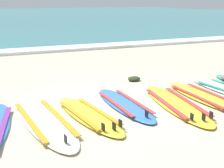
# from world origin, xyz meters

# --- Properties ---
(ground_plane) EXTENTS (80.00, 80.00, 0.00)m
(ground_plane) POSITION_xyz_m (0.00, 0.00, 0.00)
(ground_plane) COLOR beige
(wave_foam_strip) EXTENTS (80.00, 0.99, 0.11)m
(wave_foam_strip) POSITION_xyz_m (0.00, 6.76, 0.06)
(wave_foam_strip) COLOR white
(wave_foam_strip) RESTS_ON ground
(surfboard_3) EXTENTS (0.81, 2.54, 0.18)m
(surfboard_3) POSITION_xyz_m (-1.31, -0.28, 0.04)
(surfboard_3) COLOR white
(surfboard_3) RESTS_ON ground
(surfboard_4) EXTENTS (0.77, 2.14, 0.18)m
(surfboard_4) POSITION_xyz_m (-0.59, -0.33, 0.04)
(surfboard_4) COLOR yellow
(surfboard_4) RESTS_ON ground
(surfboard_5) EXTENTS (0.55, 2.10, 0.18)m
(surfboard_5) POSITION_xyz_m (0.20, -0.07, 0.04)
(surfboard_5) COLOR #3875CC
(surfboard_5) RESTS_ON ground
(surfboard_6) EXTENTS (0.99, 2.51, 0.18)m
(surfboard_6) POSITION_xyz_m (1.07, -0.42, 0.04)
(surfboard_6) COLOR yellow
(surfboard_6) RESTS_ON ground
(surfboard_7) EXTENTS (0.63, 2.29, 0.18)m
(surfboard_7) POSITION_xyz_m (1.82, -0.30, 0.04)
(surfboard_7) COLOR yellow
(surfboard_7) RESTS_ON ground
(seaweed_clump_mid_sand) EXTENTS (0.31, 0.25, 0.11)m
(seaweed_clump_mid_sand) POSITION_xyz_m (1.21, 1.47, 0.05)
(seaweed_clump_mid_sand) COLOR #2D381E
(seaweed_clump_mid_sand) RESTS_ON ground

